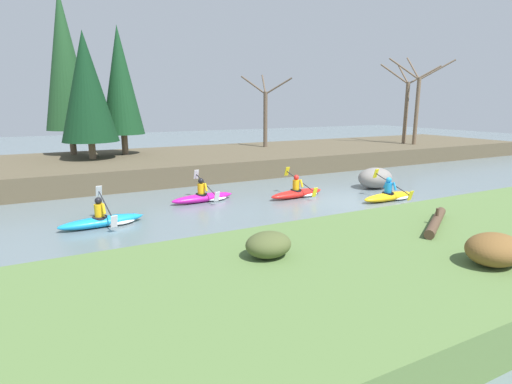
{
  "coord_description": "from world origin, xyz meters",
  "views": [
    {
      "loc": [
        -10.94,
        -12.3,
        4.0
      ],
      "look_at": [
        -3.8,
        1.48,
        0.55
      ],
      "focal_mm": 28.0,
      "sensor_mm": 36.0,
      "label": 1
    }
  ],
  "objects_px": {
    "kayaker_trailing": "(205,197)",
    "boulder_midstream": "(375,178)",
    "kayaker_far_back": "(105,220)",
    "kayaker_lead": "(390,196)",
    "kayaker_middle": "(299,193)",
    "driftwood_log": "(436,222)"
  },
  "relations": [
    {
      "from": "kayaker_lead",
      "to": "kayaker_middle",
      "type": "height_order",
      "value": "same"
    },
    {
      "from": "kayaker_trailing",
      "to": "boulder_midstream",
      "type": "bearing_deg",
      "value": -14.09
    },
    {
      "from": "kayaker_lead",
      "to": "kayaker_far_back",
      "type": "height_order",
      "value": "same"
    },
    {
      "from": "kayaker_middle",
      "to": "kayaker_trailing",
      "type": "xyz_separation_m",
      "value": [
        -3.91,
        1.14,
        0.0
      ]
    },
    {
      "from": "kayaker_middle",
      "to": "kayaker_far_back",
      "type": "distance_m",
      "value": 8.08
    },
    {
      "from": "kayaker_trailing",
      "to": "boulder_midstream",
      "type": "height_order",
      "value": "kayaker_trailing"
    },
    {
      "from": "driftwood_log",
      "to": "kayaker_far_back",
      "type": "bearing_deg",
      "value": 104.08
    },
    {
      "from": "kayaker_middle",
      "to": "kayaker_far_back",
      "type": "relative_size",
      "value": 1.0
    },
    {
      "from": "kayaker_trailing",
      "to": "kayaker_far_back",
      "type": "relative_size",
      "value": 1.0
    },
    {
      "from": "kayaker_far_back",
      "to": "boulder_midstream",
      "type": "distance_m",
      "value": 12.38
    },
    {
      "from": "boulder_midstream",
      "to": "kayaker_middle",
      "type": "bearing_deg",
      "value": 178.77
    },
    {
      "from": "kayaker_lead",
      "to": "driftwood_log",
      "type": "bearing_deg",
      "value": -128.55
    },
    {
      "from": "kayaker_lead",
      "to": "kayaker_far_back",
      "type": "xyz_separation_m",
      "value": [
        -11.17,
        1.72,
        0.0
      ]
    },
    {
      "from": "kayaker_lead",
      "to": "driftwood_log",
      "type": "height_order",
      "value": "driftwood_log"
    },
    {
      "from": "kayaker_trailing",
      "to": "kayaker_far_back",
      "type": "bearing_deg",
      "value": -163.35
    },
    {
      "from": "kayaker_middle",
      "to": "driftwood_log",
      "type": "height_order",
      "value": "driftwood_log"
    },
    {
      "from": "kayaker_far_back",
      "to": "boulder_midstream",
      "type": "xyz_separation_m",
      "value": [
        12.37,
        0.46,
        0.3
      ]
    },
    {
      "from": "kayaker_trailing",
      "to": "boulder_midstream",
      "type": "distance_m",
      "value": 8.32
    },
    {
      "from": "kayaker_far_back",
      "to": "boulder_midstream",
      "type": "height_order",
      "value": "kayaker_far_back"
    },
    {
      "from": "kayaker_trailing",
      "to": "boulder_midstream",
      "type": "xyz_separation_m",
      "value": [
        8.22,
        -1.24,
        0.3
      ]
    },
    {
      "from": "driftwood_log",
      "to": "kayaker_middle",
      "type": "bearing_deg",
      "value": 52.08
    },
    {
      "from": "kayaker_lead",
      "to": "boulder_midstream",
      "type": "xyz_separation_m",
      "value": [
        1.2,
        2.18,
        0.3
      ]
    }
  ]
}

